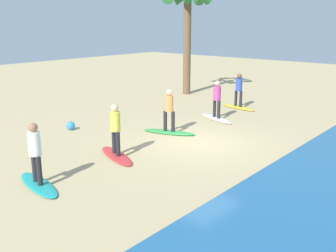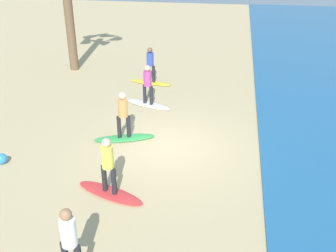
# 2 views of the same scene
# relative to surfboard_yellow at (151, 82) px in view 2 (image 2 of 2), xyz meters

# --- Properties ---
(ground_plane) EXTENTS (60.00, 60.00, 0.00)m
(ground_plane) POSITION_rel_surfboard_yellow_xyz_m (5.95, 1.89, -0.04)
(ground_plane) COLOR tan
(surfboard_yellow) EXTENTS (0.99, 2.17, 0.09)m
(surfboard_yellow) POSITION_rel_surfboard_yellow_xyz_m (0.00, 0.00, 0.00)
(surfboard_yellow) COLOR yellow
(surfboard_yellow) RESTS_ON ground
(surfer_yellow) EXTENTS (0.32, 0.45, 1.64)m
(surfer_yellow) POSITION_rel_surfboard_yellow_xyz_m (0.00, 0.00, 0.99)
(surfer_yellow) COLOR #232328
(surfer_yellow) RESTS_ON surfboard_yellow
(surfboard_white) EXTENTS (1.29, 2.16, 0.09)m
(surfboard_white) POSITION_rel_surfboard_yellow_xyz_m (2.64, 0.46, 0.00)
(surfboard_white) COLOR white
(surfboard_white) RESTS_ON ground
(surfer_white) EXTENTS (0.32, 0.44, 1.64)m
(surfer_white) POSITION_rel_surfboard_yellow_xyz_m (2.64, 0.46, 0.99)
(surfer_white) COLOR #232328
(surfer_white) RESTS_ON surfboard_white
(surfboard_green) EXTENTS (1.24, 2.17, 0.09)m
(surfboard_green) POSITION_rel_surfboard_yellow_xyz_m (5.67, 0.29, 0.00)
(surfboard_green) COLOR green
(surfboard_green) RESTS_ON ground
(surfer_green) EXTENTS (0.32, 0.44, 1.64)m
(surfer_green) POSITION_rel_surfboard_yellow_xyz_m (5.67, 0.29, 0.99)
(surfer_green) COLOR #232328
(surfer_green) RESTS_ON surfboard_green
(surfboard_red) EXTENTS (1.24, 2.17, 0.09)m
(surfboard_red) POSITION_rel_surfboard_yellow_xyz_m (8.84, 0.77, 0.00)
(surfboard_red) COLOR red
(surfboard_red) RESTS_ON ground
(surfer_red) EXTENTS (0.32, 0.44, 1.64)m
(surfer_red) POSITION_rel_surfboard_yellow_xyz_m (8.84, 0.77, 0.99)
(surfer_red) COLOR #232328
(surfer_red) RESTS_ON surfboard_red
(surfer_teal) EXTENTS (0.32, 0.45, 1.64)m
(surfer_teal) POSITION_rel_surfboard_yellow_xyz_m (11.71, 0.90, 0.99)
(surfer_teal) COLOR #232328
(surfer_teal) RESTS_ON surfboard_teal
(beach_ball) EXTENTS (0.34, 0.34, 0.34)m
(beach_ball) POSITION_rel_surfboard_yellow_xyz_m (7.87, -3.01, 0.13)
(beach_ball) COLOR #338CE5
(beach_ball) RESTS_ON ground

